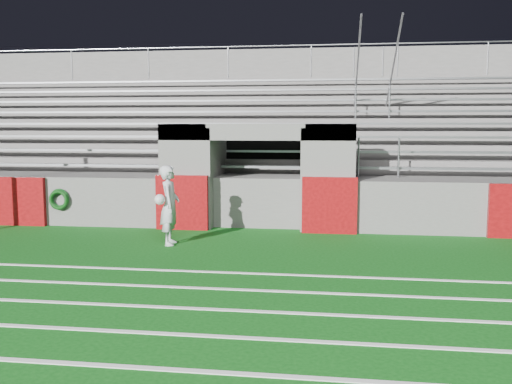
# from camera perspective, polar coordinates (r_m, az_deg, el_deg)

# --- Properties ---
(ground) EXTENTS (90.00, 90.00, 0.00)m
(ground) POSITION_cam_1_polar(r_m,az_deg,el_deg) (11.03, -2.35, -6.75)
(ground) COLOR #0C4C11
(ground) RESTS_ON ground
(field_markings) EXTENTS (28.00, 8.09, 0.01)m
(field_markings) POSITION_cam_1_polar(r_m,az_deg,el_deg) (6.41, -10.79, -16.92)
(field_markings) COLOR white
(field_markings) RESTS_ON ground
(stadium_structure) EXTENTS (26.00, 8.48, 5.42)m
(stadium_structure) POSITION_cam_1_polar(r_m,az_deg,el_deg) (18.65, 2.05, 3.39)
(stadium_structure) COLOR #595755
(stadium_structure) RESTS_ON ground
(goalkeeper_with_ball) EXTENTS (0.51, 0.69, 1.71)m
(goalkeeper_with_ball) POSITION_cam_1_polar(r_m,az_deg,el_deg) (12.37, -8.64, -1.29)
(goalkeeper_with_ball) COLOR #B7BBC1
(goalkeeper_with_ball) RESTS_ON ground
(hose_coil) EXTENTS (0.52, 0.15, 0.54)m
(hose_coil) POSITION_cam_1_polar(r_m,az_deg,el_deg) (15.28, -19.10, -0.69)
(hose_coil) COLOR #0E4715
(hose_coil) RESTS_ON ground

